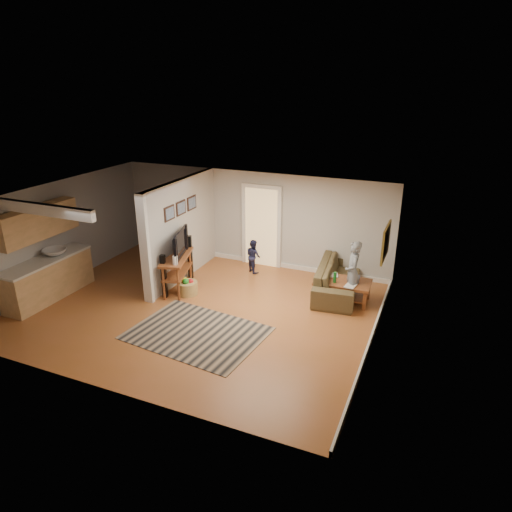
# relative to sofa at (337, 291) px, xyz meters

# --- Properties ---
(ground) EXTENTS (7.50, 7.50, 0.00)m
(ground) POSITION_rel_sofa_xyz_m (-2.60, -2.10, 0.00)
(ground) COLOR #975726
(ground) RESTS_ON ground
(room_shell) EXTENTS (7.54, 6.02, 2.52)m
(room_shell) POSITION_rel_sofa_xyz_m (-3.67, -1.68, 1.46)
(room_shell) COLOR #B9B5B1
(room_shell) RESTS_ON ground
(area_rug) EXTENTS (2.77, 2.15, 0.01)m
(area_rug) POSITION_rel_sofa_xyz_m (-2.12, -3.00, 0.01)
(area_rug) COLOR black
(area_rug) RESTS_ON ground
(sofa) EXTENTS (1.17, 2.43, 0.69)m
(sofa) POSITION_rel_sofa_xyz_m (0.00, 0.00, 0.00)
(sofa) COLOR #413920
(sofa) RESTS_ON ground
(coffee_table) EXTENTS (1.26, 0.76, 0.73)m
(coffee_table) POSITION_rel_sofa_xyz_m (0.22, -0.44, 0.38)
(coffee_table) COLOR #5E2816
(coffee_table) RESTS_ON ground
(tv_console) EXTENTS (0.88, 1.44, 1.16)m
(tv_console) POSITION_rel_sofa_xyz_m (-3.53, -1.39, 0.77)
(tv_console) COLOR #5E2816
(tv_console) RESTS_ON ground
(speaker_left) EXTENTS (0.12, 0.12, 1.05)m
(speaker_left) POSITION_rel_sofa_xyz_m (-3.60, -1.87, 0.52)
(speaker_left) COLOR black
(speaker_left) RESTS_ON ground
(speaker_right) EXTENTS (0.14, 0.14, 1.13)m
(speaker_right) POSITION_rel_sofa_xyz_m (-3.60, -0.70, 0.56)
(speaker_right) COLOR black
(speaker_right) RESTS_ON ground
(toy_basket) EXTENTS (0.47, 0.47, 0.42)m
(toy_basket) POSITION_rel_sofa_xyz_m (-3.20, -1.53, 0.17)
(toy_basket) COLOR olive
(toy_basket) RESTS_ON ground
(child) EXTENTS (0.49, 0.60, 1.44)m
(child) POSITION_rel_sofa_xyz_m (0.40, -0.43, 0.00)
(child) COLOR gray
(child) RESTS_ON ground
(toddler) EXTENTS (0.54, 0.52, 0.88)m
(toddler) POSITION_rel_sofa_xyz_m (-2.30, 0.29, 0.00)
(toddler) COLOR #1F2142
(toddler) RESTS_ON ground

